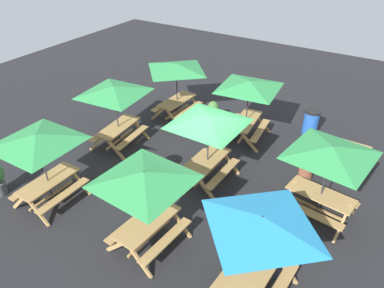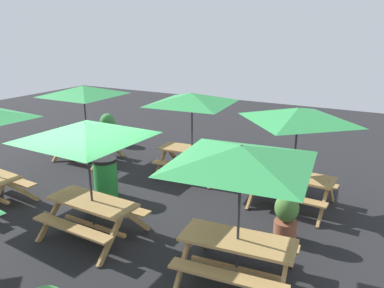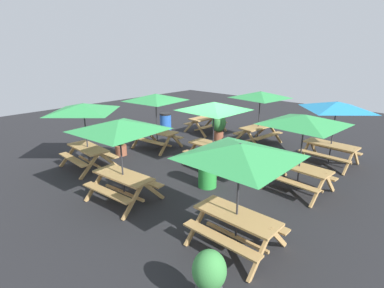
{
  "view_description": "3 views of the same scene",
  "coord_description": "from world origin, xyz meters",
  "views": [
    {
      "loc": [
        -8.22,
        -4.82,
        7.32
      ],
      "look_at": [
        0.43,
        0.57,
        0.9
      ],
      "focal_mm": 35.0,
      "sensor_mm": 36.0,
      "label": 1
    },
    {
      "loc": [
        4.93,
        -4.99,
        3.92
      ],
      "look_at": [
        0.24,
        3.55,
        0.9
      ],
      "focal_mm": 35.0,
      "sensor_mm": 36.0,
      "label": 2
    },
    {
      "loc": [
        -6.23,
        7.78,
        4.03
      ],
      "look_at": [
        0.43,
        0.57,
        0.9
      ],
      "focal_mm": 28.0,
      "sensor_mm": 36.0,
      "label": 3
    }
  ],
  "objects": [
    {
      "name": "picnic_table_2",
      "position": [
        3.24,
        -3.49,
        0.56
      ],
      "size": [
        1.59,
        1.85,
        0.81
      ],
      "rotation": [
        0.0,
        0.0,
        1.53
      ],
      "color": "tan",
      "rests_on": "ground"
    },
    {
      "name": "picnic_table_1",
      "position": [
        3.08,
        -0.13,
        1.99
      ],
      "size": [
        2.81,
        2.81,
        2.34
      ],
      "rotation": [
        0.0,
        0.0,
        0.11
      ],
      "color": "tan",
      "rests_on": "ground"
    },
    {
      "name": "picnic_table_5",
      "position": [
        -3.21,
        3.14,
        1.99
      ],
      "size": [
        2.83,
        2.83,
        2.34
      ],
      "rotation": [
        0.0,
        0.0,
        0.01
      ],
      "color": "tan",
      "rests_on": "ground"
    },
    {
      "name": "picnic_table_7",
      "position": [
        3.16,
        2.98,
        1.99
      ],
      "size": [
        2.09,
        2.09,
        2.34
      ],
      "rotation": [
        0.0,
        0.0,
        -0.05
      ],
      "color": "tan",
      "rests_on": "ground"
    },
    {
      "name": "picnic_table_6",
      "position": [
        0.11,
        -0.2,
        1.99
      ],
      "size": [
        2.83,
        2.83,
        2.34
      ],
      "rotation": [
        0.0,
        0.0,
        -0.02
      ],
      "color": "tan",
      "rests_on": "ground"
    },
    {
      "name": "potted_plant_1",
      "position": [
        1.87,
        -2.81,
        0.69
      ],
      "size": [
        0.64,
        0.64,
        1.21
      ],
      "color": "#935138",
      "rests_on": "ground"
    },
    {
      "name": "potted_plant_0",
      "position": [
        3.43,
        1.46,
        0.49
      ],
      "size": [
        0.45,
        0.45,
        0.96
      ],
      "color": "#935138",
      "rests_on": "ground"
    },
    {
      "name": "picnic_table_3",
      "position": [
        -2.96,
        -3.15,
        1.99
      ],
      "size": [
        2.1,
        2.1,
        2.34
      ],
      "rotation": [
        0.0,
        0.0,
        -0.05
      ],
      "color": "tan",
      "rests_on": "ground"
    },
    {
      "name": "trash_bin_green",
      "position": [
        -0.91,
        1.32,
        0.49
      ],
      "size": [
        0.59,
        0.59,
        0.98
      ],
      "color": "green",
      "rests_on": "ground"
    },
    {
      "name": "trash_bin_blue",
      "position": [
        4.68,
        -2.08,
        0.49
      ],
      "size": [
        0.59,
        0.59,
        0.98
      ],
      "color": "blue",
      "rests_on": "ground"
    },
    {
      "name": "picnic_table_0",
      "position": [
        0.24,
        3.55,
        1.99
      ],
      "size": [
        2.82,
        2.82,
        2.34
      ],
      "rotation": [
        0.0,
        0.0,
        0.09
      ],
      "color": "tan",
      "rests_on": "ground"
    },
    {
      "name": "ground_plane",
      "position": [
        0.0,
        0.0,
        0.0
      ],
      "size": [
        29.78,
        29.78,
        0.0
      ],
      "primitive_type": "plane",
      "color": "#232326",
      "rests_on": "ground"
    },
    {
      "name": "potted_plant_2",
      "position": [
        -3.82,
        4.78,
        0.59
      ],
      "size": [
        0.55,
        0.55,
        1.08
      ],
      "color": "#59595B",
      "rests_on": "ground"
    },
    {
      "name": "picnic_table_4",
      "position": [
        -3.03,
        -0.31,
        1.99
      ],
      "size": [
        2.82,
        2.82,
        2.34
      ],
      "rotation": [
        0.0,
        0.0,
        -0.07
      ],
      "color": "tan",
      "rests_on": "ground"
    },
    {
      "name": "picnic_table_8",
      "position": [
        0.32,
        -3.64,
        1.99
      ],
      "size": [
        2.8,
        2.8,
        2.34
      ],
      "rotation": [
        0.0,
        0.0,
        1.44
      ],
      "color": "tan",
      "rests_on": "ground"
    }
  ]
}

